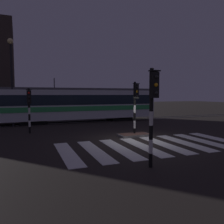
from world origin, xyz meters
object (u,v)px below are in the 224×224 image
object	(u,v)px
traffic_light_corner_far_left	(29,104)
traffic_light_median_centre	(135,100)
tram	(79,104)
traffic_light_kerb_mid_left	(153,103)
street_lamp_trackside_left	(12,72)

from	to	relation	value
traffic_light_corner_far_left	traffic_light_median_centre	xyz separation A→B (m)	(6.11, -3.69, 0.25)
traffic_light_median_centre	tram	size ratio (longest dim) A/B	0.22
traffic_light_corner_far_left	tram	world-z (taller)	tram
traffic_light_kerb_mid_left	street_lamp_trackside_left	bearing A→B (deg)	109.74
traffic_light_corner_far_left	traffic_light_median_centre	world-z (taller)	traffic_light_median_centre
traffic_light_kerb_mid_left	tram	bearing A→B (deg)	85.69
traffic_light_corner_far_left	tram	xyz separation A→B (m)	(4.78, 5.19, -0.27)
traffic_light_corner_far_left	traffic_light_median_centre	bearing A→B (deg)	-31.11
tram	traffic_light_median_centre	bearing A→B (deg)	-81.46
traffic_light_corner_far_left	street_lamp_trackside_left	world-z (taller)	street_lamp_trackside_left
traffic_light_kerb_mid_left	street_lamp_trackside_left	xyz separation A→B (m)	(-4.76, 13.27, 2.08)
tram	street_lamp_trackside_left	bearing A→B (deg)	-167.26
traffic_light_median_centre	traffic_light_kerb_mid_left	size ratio (longest dim) A/B	0.96
traffic_light_median_centre	traffic_light_kerb_mid_left	world-z (taller)	traffic_light_kerb_mid_left
traffic_light_kerb_mid_left	street_lamp_trackside_left	size ratio (longest dim) A/B	0.51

